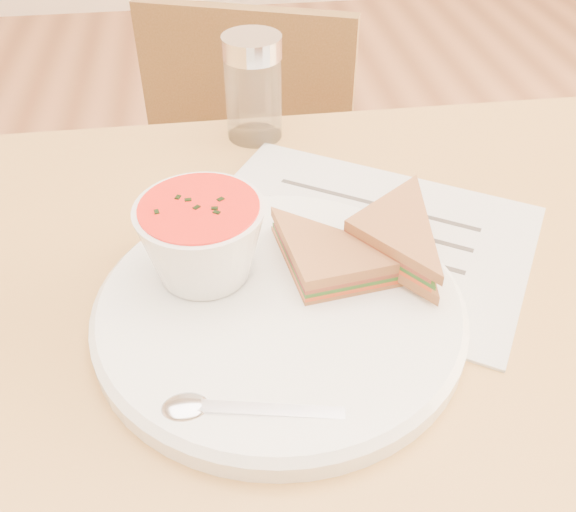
{
  "coord_description": "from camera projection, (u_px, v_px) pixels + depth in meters",
  "views": [
    {
      "loc": [
        -0.02,
        -0.39,
        1.14
      ],
      "look_at": [
        0.03,
        0.01,
        0.8
      ],
      "focal_mm": 40.0,
      "sensor_mm": 36.0,
      "label": 1
    }
  ],
  "objects": [
    {
      "name": "plate",
      "position": [
        280.0,
        310.0,
        0.54
      ],
      "size": [
        0.31,
        0.31,
        0.02
      ],
      "primitive_type": null,
      "rotation": [
        0.0,
        0.0,
        -0.01
      ],
      "color": "white",
      "rests_on": "dining_table"
    },
    {
      "name": "condiment_shaker",
      "position": [
        253.0,
        88.0,
        0.74
      ],
      "size": [
        0.08,
        0.08,
        0.12
      ],
      "primitive_type": null,
      "rotation": [
        0.0,
        0.0,
        0.16
      ],
      "color": "silver",
      "rests_on": "dining_table"
    },
    {
      "name": "chair_far",
      "position": [
        229.0,
        273.0,
        1.11
      ],
      "size": [
        0.46,
        0.46,
        0.8
      ],
      "primitive_type": null,
      "rotation": [
        0.0,
        0.0,
        2.79
      ],
      "color": "brown",
      "rests_on": "floor"
    },
    {
      "name": "sandwich_half_b",
      "position": [
        343.0,
        235.0,
        0.56
      ],
      "size": [
        0.14,
        0.14,
        0.03
      ],
      "primitive_type": null,
      "rotation": [
        0.0,
        0.0,
        -0.93
      ],
      "color": "#9B6037",
      "rests_on": "plate"
    },
    {
      "name": "sandwich_half_a",
      "position": [
        305.0,
        297.0,
        0.52
      ],
      "size": [
        0.12,
        0.12,
        0.03
      ],
      "primitive_type": null,
      "rotation": [
        0.0,
        0.0,
        0.14
      ],
      "color": "#9B6037",
      "rests_on": "plate"
    },
    {
      "name": "spoon",
      "position": [
        257.0,
        410.0,
        0.45
      ],
      "size": [
        0.17,
        0.07,
        0.01
      ],
      "primitive_type": null,
      "rotation": [
        0.0,
        0.0,
        -0.19
      ],
      "color": "silver",
      "rests_on": "plate"
    },
    {
      "name": "paper_menu",
      "position": [
        360.0,
        234.0,
        0.63
      ],
      "size": [
        0.4,
        0.37,
        0.0
      ],
      "primitive_type": null,
      "rotation": [
        0.0,
        0.0,
        -0.56
      ],
      "color": "silver",
      "rests_on": "dining_table"
    },
    {
      "name": "soup_bowl",
      "position": [
        203.0,
        244.0,
        0.54
      ],
      "size": [
        0.13,
        0.13,
        0.07
      ],
      "primitive_type": null,
      "rotation": [
        0.0,
        0.0,
        0.22
      ],
      "color": "white",
      "rests_on": "plate"
    }
  ]
}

